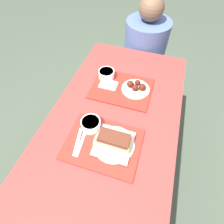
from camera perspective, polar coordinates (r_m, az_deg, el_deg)
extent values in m
plane|color=#424C3D|center=(1.76, 0.36, -16.23)|extent=(12.00, 12.00, 0.00)
cube|color=maroon|center=(1.09, 0.56, -2.10)|extent=(0.78, 1.45, 0.04)
cylinder|color=maroon|center=(1.38, -24.70, -29.66)|extent=(0.07, 0.07, 0.73)
cylinder|color=maroon|center=(1.86, -3.40, 9.31)|extent=(0.07, 0.07, 0.73)
cylinder|color=maroon|center=(1.79, 17.02, 4.45)|extent=(0.07, 0.07, 0.73)
cube|color=maroon|center=(1.97, 9.01, 14.49)|extent=(0.74, 0.28, 0.04)
cylinder|color=maroon|center=(2.16, 0.03, 11.47)|extent=(0.06, 0.06, 0.42)
cylinder|color=maroon|center=(2.11, 16.52, 7.58)|extent=(0.06, 0.06, 0.42)
cube|color=red|center=(0.97, -3.24, -10.25)|extent=(0.41, 0.31, 0.01)
cube|color=red|center=(1.22, 3.14, 7.67)|extent=(0.41, 0.31, 0.01)
cylinder|color=white|center=(1.00, -6.92, -3.95)|extent=(0.11, 0.11, 0.05)
cylinder|color=beige|center=(0.99, -7.04, -3.27)|extent=(0.10, 0.10, 0.01)
cylinder|color=beige|center=(0.96, 0.59, -10.43)|extent=(0.22, 0.22, 0.01)
cube|color=silver|center=(0.95, 0.59, -10.21)|extent=(0.20, 0.20, 0.01)
cube|color=#DBB275|center=(0.93, 0.60, -9.50)|extent=(0.18, 0.07, 0.04)
cube|color=#562819|center=(0.90, 0.62, -8.45)|extent=(0.16, 0.08, 0.03)
cube|color=white|center=(0.99, -11.12, -9.38)|extent=(0.05, 0.17, 0.00)
cube|color=white|center=(0.98, -9.94, -9.77)|extent=(0.03, 0.17, 0.00)
cylinder|color=white|center=(1.28, -1.83, 12.29)|extent=(0.11, 0.11, 0.05)
cylinder|color=beige|center=(1.27, -1.85, 13.02)|extent=(0.10, 0.10, 0.01)
cylinder|color=beige|center=(1.21, 7.68, 7.46)|extent=(0.19, 0.19, 0.01)
sphere|color=#4C190F|center=(1.19, 9.84, 7.98)|extent=(0.05, 0.05, 0.05)
sphere|color=#4C190F|center=(1.23, 8.34, 9.50)|extent=(0.04, 0.04, 0.04)
sphere|color=#4C190F|center=(1.20, 5.95, 9.10)|extent=(0.05, 0.05, 0.05)
sphere|color=#4C190F|center=(1.18, 7.51, 7.89)|extent=(0.04, 0.04, 0.04)
cube|color=white|center=(1.23, -1.18, 8.92)|extent=(0.12, 0.09, 0.01)
cylinder|color=#4C6093|center=(1.82, 10.78, 20.49)|extent=(0.40, 0.40, 0.47)
sphere|color=brown|center=(1.67, 12.78, 30.19)|extent=(0.21, 0.21, 0.21)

